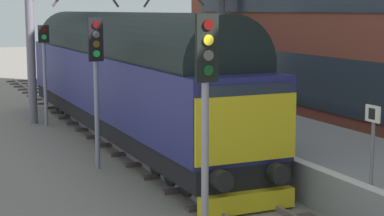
{
  "coord_description": "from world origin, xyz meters",
  "views": [
    {
      "loc": [
        -7.1,
        -14.23,
        4.77
      ],
      "look_at": [
        0.2,
        2.17,
        1.99
      ],
      "focal_mm": 59.65,
      "sensor_mm": 36.0,
      "label": 1
    }
  ],
  "objects_px": {
    "platform_number_sign": "(373,132)",
    "signal_post_far": "(44,63)",
    "diesel_locomotive": "(122,73)",
    "waiting_passenger": "(216,88)",
    "signal_post_mid": "(96,71)",
    "signal_post_near": "(206,102)"
  },
  "relations": [
    {
      "from": "diesel_locomotive",
      "to": "signal_post_mid",
      "type": "bearing_deg",
      "value": -117.35
    },
    {
      "from": "diesel_locomotive",
      "to": "signal_post_mid",
      "type": "relative_size",
      "value": 4.28
    },
    {
      "from": "diesel_locomotive",
      "to": "signal_post_far",
      "type": "distance_m",
      "value": 4.37
    },
    {
      "from": "diesel_locomotive",
      "to": "signal_post_far",
      "type": "relative_size",
      "value": 4.67
    },
    {
      "from": "signal_post_mid",
      "to": "waiting_passenger",
      "type": "height_order",
      "value": "signal_post_mid"
    },
    {
      "from": "diesel_locomotive",
      "to": "waiting_passenger",
      "type": "height_order",
      "value": "diesel_locomotive"
    },
    {
      "from": "signal_post_mid",
      "to": "signal_post_far",
      "type": "xyz_separation_m",
      "value": [
        0.0,
        7.82,
        -0.35
      ]
    },
    {
      "from": "waiting_passenger",
      "to": "diesel_locomotive",
      "type": "bearing_deg",
      "value": 58.31
    },
    {
      "from": "diesel_locomotive",
      "to": "platform_number_sign",
      "type": "bearing_deg",
      "value": -80.58
    },
    {
      "from": "diesel_locomotive",
      "to": "waiting_passenger",
      "type": "relative_size",
      "value": 11.83
    },
    {
      "from": "signal_post_mid",
      "to": "diesel_locomotive",
      "type": "bearing_deg",
      "value": 62.65
    },
    {
      "from": "signal_post_mid",
      "to": "signal_post_far",
      "type": "height_order",
      "value": "signal_post_mid"
    },
    {
      "from": "diesel_locomotive",
      "to": "platform_number_sign",
      "type": "relative_size",
      "value": 11.17
    },
    {
      "from": "signal_post_near",
      "to": "waiting_passenger",
      "type": "height_order",
      "value": "signal_post_near"
    },
    {
      "from": "signal_post_near",
      "to": "platform_number_sign",
      "type": "bearing_deg",
      "value": 0.04
    },
    {
      "from": "platform_number_sign",
      "to": "signal_post_far",
      "type": "bearing_deg",
      "value": 104.42
    },
    {
      "from": "platform_number_sign",
      "to": "signal_post_mid",
      "type": "bearing_deg",
      "value": 117.51
    },
    {
      "from": "diesel_locomotive",
      "to": "signal_post_mid",
      "type": "xyz_separation_m",
      "value": [
        -2.05,
        -3.96,
        0.47
      ]
    },
    {
      "from": "signal_post_mid",
      "to": "waiting_passenger",
      "type": "bearing_deg",
      "value": 22.15
    },
    {
      "from": "signal_post_mid",
      "to": "platform_number_sign",
      "type": "height_order",
      "value": "signal_post_mid"
    },
    {
      "from": "signal_post_mid",
      "to": "waiting_passenger",
      "type": "distance_m",
      "value": 5.43
    },
    {
      "from": "signal_post_near",
      "to": "waiting_passenger",
      "type": "relative_size",
      "value": 2.86
    }
  ]
}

